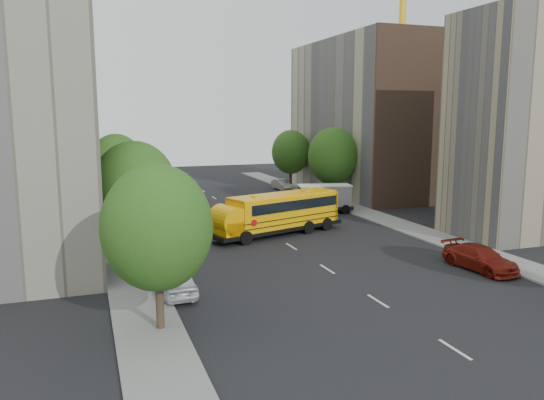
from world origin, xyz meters
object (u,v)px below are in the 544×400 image
tower_crane (417,3)px  parked_car_1 (139,216)px  street_tree_5 (291,152)px  street_tree_0 (157,228)px  parked_car_3 (480,258)px  street_tree_1 (135,190)px  parked_car_5 (282,185)px  street_tree_4 (333,156)px  street_tree_2 (117,165)px  safari_truck (320,198)px  parked_car_2 (133,192)px  school_bus (276,212)px  parked_car_4 (328,203)px  parked_car_0 (175,280)px

tower_crane → parked_car_1: tower_crane is taller
street_tree_5 → parked_car_1: size_ratio=1.69×
street_tree_0 → parked_car_3: bearing=8.0°
street_tree_1 → parked_car_5: bearing=55.0°
street_tree_4 → parked_car_1: bearing=-168.1°
street_tree_1 → street_tree_2: (0.00, 18.00, -0.12)m
street_tree_2 → parked_car_5: street_tree_2 is taller
safari_truck → parked_car_3: (1.25, -20.79, -0.70)m
street_tree_2 → parked_car_2: (2.20, 10.63, -4.08)m
street_tree_1 → parked_car_3: bearing=-20.0°
school_bus → parked_car_2: school_bus is taller
street_tree_4 → parked_car_5: street_tree_4 is taller
street_tree_2 → parked_car_5: size_ratio=1.90×
parked_car_4 → parked_car_5: (0.80, 15.06, -0.04)m
school_bus → street_tree_1: bearing=-170.4°
street_tree_1 → safari_truck: 23.25m
parked_car_0 → street_tree_0: bearing=71.3°
school_bus → parked_car_4: 12.06m
parked_car_0 → parked_car_5: parked_car_0 is taller
street_tree_1 → street_tree_2: 18.00m
street_tree_4 → street_tree_5: size_ratio=1.08×
street_tree_5 → parked_car_2: bearing=-176.0°
tower_crane → parked_car_1: size_ratio=8.07×
street_tree_2 → parked_car_5: (20.60, 11.43, -4.16)m
street_tree_2 → parked_car_0: bearing=-86.6°
tower_crane → street_tree_2: size_ratio=4.64×
street_tree_2 → school_bus: 16.75m
safari_truck → parked_car_5: 16.00m
school_bus → parked_car_4: school_bus is taller
tower_crane → parked_car_1: (-39.85, -18.34, -23.75)m
street_tree_5 → school_bus: street_tree_5 is taller
street_tree_4 → safari_truck: 6.69m
street_tree_4 → parked_car_5: 12.33m
street_tree_5 → parked_car_2: 20.24m
parked_car_5 → parked_car_2: bearing=179.8°
street_tree_4 → school_bus: bearing=-131.8°
parked_car_3 → parked_car_4: size_ratio=1.21×
tower_crane → parked_car_3: 50.62m
parked_car_0 → street_tree_1: bearing=-77.2°
tower_crane → street_tree_4: tower_crane is taller
street_tree_1 → parked_car_4: street_tree_1 is taller
street_tree_4 → street_tree_2: bearing=180.0°
school_bus → parked_car_2: bearing=93.5°
school_bus → street_tree_5: bearing=47.6°
street_tree_1 → parked_car_5: 36.17m
street_tree_5 → parked_car_3: (-2.20, -37.22, -3.97)m
street_tree_0 → street_tree_2: bearing=90.0°
tower_crane → street_tree_2: (-41.25, -14.00, -19.65)m
school_bus → parked_car_5: 25.30m
tower_crane → parked_car_0: 59.60m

